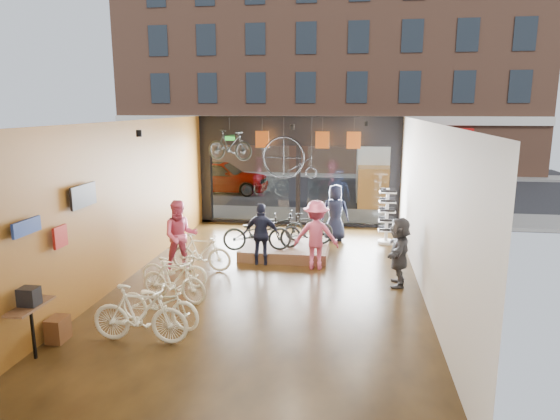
% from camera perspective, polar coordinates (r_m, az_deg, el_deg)
% --- Properties ---
extents(ground_plane, '(7.00, 12.00, 0.04)m').
position_cam_1_polar(ground_plane, '(12.14, -1.06, -8.25)').
color(ground_plane, black).
rests_on(ground_plane, ground).
extents(ceiling, '(7.00, 12.00, 0.04)m').
position_cam_1_polar(ceiling, '(11.40, -1.14, 10.19)').
color(ceiling, black).
rests_on(ceiling, ground).
extents(wall_left, '(0.04, 12.00, 3.80)m').
position_cam_1_polar(wall_left, '(12.67, -17.01, 1.09)').
color(wall_left, '#8D621C').
rests_on(wall_left, ground).
extents(wall_right, '(0.04, 12.00, 3.80)m').
position_cam_1_polar(wall_right, '(11.59, 16.34, 0.17)').
color(wall_right, beige).
rests_on(wall_right, ground).
extents(wall_back, '(7.00, 0.04, 3.80)m').
position_cam_1_polar(wall_back, '(5.98, -10.67, -10.42)').
color(wall_back, beige).
rests_on(wall_back, ground).
extents(storefront, '(7.00, 0.26, 3.80)m').
position_cam_1_polar(storefront, '(17.49, 2.11, 4.44)').
color(storefront, black).
rests_on(storefront, ground).
extents(exit_sign, '(0.35, 0.06, 0.18)m').
position_cam_1_polar(exit_sign, '(17.68, -5.74, 8.21)').
color(exit_sign, '#198C26').
rests_on(exit_sign, storefront).
extents(street_road, '(30.00, 18.00, 0.02)m').
position_cam_1_polar(street_road, '(26.64, 4.18, 2.82)').
color(street_road, black).
rests_on(street_road, ground).
extents(sidewalk_near, '(30.00, 2.40, 0.12)m').
position_cam_1_polar(sidewalk_near, '(18.98, 2.46, -0.61)').
color(sidewalk_near, slate).
rests_on(sidewalk_near, ground).
extents(sidewalk_far, '(30.00, 2.00, 0.12)m').
position_cam_1_polar(sidewalk_far, '(30.58, 4.73, 4.10)').
color(sidewalk_far, slate).
rests_on(sidewalk_far, ground).
extents(opposite_building, '(26.00, 5.00, 14.00)m').
position_cam_1_polar(opposite_building, '(32.92, 5.23, 16.75)').
color(opposite_building, brown).
rests_on(opposite_building, ground).
extents(street_car, '(4.73, 1.90, 1.61)m').
position_cam_1_polar(street_car, '(24.32, -6.92, 3.85)').
color(street_car, gray).
rests_on(street_car, street_road).
extents(box_truck, '(2.10, 6.30, 2.48)m').
position_cam_1_polar(box_truck, '(22.47, 11.44, 4.16)').
color(box_truck, silver).
rests_on(box_truck, street_road).
extents(floor_bike_1, '(1.78, 0.50, 1.07)m').
position_cam_1_polar(floor_bike_1, '(9.35, -15.71, -11.36)').
color(floor_bike_1, white).
rests_on(floor_bike_1, ground_plane).
extents(floor_bike_2, '(1.86, 1.03, 0.93)m').
position_cam_1_polar(floor_bike_2, '(9.93, -13.66, -10.28)').
color(floor_bike_2, white).
rests_on(floor_bike_2, ground_plane).
extents(floor_bike_3, '(1.66, 0.84, 0.96)m').
position_cam_1_polar(floor_bike_3, '(11.04, -12.05, -7.85)').
color(floor_bike_3, white).
rests_on(floor_bike_3, ground_plane).
extents(floor_bike_4, '(1.59, 0.58, 0.83)m').
position_cam_1_polar(floor_bike_4, '(11.94, -11.98, -6.65)').
color(floor_bike_4, white).
rests_on(floor_bike_4, ground_plane).
extents(floor_bike_5, '(1.61, 0.53, 0.96)m').
position_cam_1_polar(floor_bike_5, '(12.94, -9.01, -4.79)').
color(floor_bike_5, white).
rests_on(floor_bike_5, ground_plane).
extents(display_platform, '(2.40, 1.80, 0.30)m').
position_cam_1_polar(display_platform, '(14.12, 0.59, -4.61)').
color(display_platform, brown).
rests_on(display_platform, ground_plane).
extents(display_bike_left, '(1.94, 0.99, 0.97)m').
position_cam_1_polar(display_bike_left, '(13.48, -2.63, -2.62)').
color(display_bike_left, black).
rests_on(display_bike_left, display_platform).
extents(display_bike_mid, '(1.63, 1.18, 0.97)m').
position_cam_1_polar(display_bike_mid, '(13.86, 3.10, -2.22)').
color(display_bike_mid, black).
rests_on(display_bike_mid, display_platform).
extents(display_bike_right, '(1.64, 0.62, 0.85)m').
position_cam_1_polar(display_bike_right, '(14.51, -0.47, -1.80)').
color(display_bike_right, black).
rests_on(display_bike_right, display_platform).
extents(customer_1, '(1.09, 0.98, 1.83)m').
position_cam_1_polar(customer_1, '(12.88, -11.31, -2.92)').
color(customer_1, '#CC4C72').
rests_on(customer_1, ground_plane).
extents(customer_2, '(0.98, 0.44, 1.65)m').
position_cam_1_polar(customer_2, '(13.17, -2.10, -2.79)').
color(customer_2, '#161C33').
rests_on(customer_2, ground_plane).
extents(customer_3, '(1.17, 0.69, 1.79)m').
position_cam_1_polar(customer_3, '(12.83, 4.15, -2.87)').
color(customer_3, '#CC4C72').
rests_on(customer_3, ground_plane).
extents(customer_4, '(0.88, 0.58, 1.77)m').
position_cam_1_polar(customer_4, '(15.62, 6.32, -0.30)').
color(customer_4, '#161C33').
rests_on(customer_4, ground_plane).
extents(customer_5, '(0.65, 1.56, 1.63)m').
position_cam_1_polar(customer_5, '(11.97, 13.45, -4.65)').
color(customer_5, '#3F3F44').
rests_on(customer_5, ground_plane).
extents(sunglasses_rack, '(0.55, 0.47, 1.71)m').
position_cam_1_polar(sunglasses_rack, '(15.51, 12.11, -0.69)').
color(sunglasses_rack, white).
rests_on(sunglasses_rack, ground_plane).
extents(wall_merch, '(0.40, 2.40, 2.60)m').
position_cam_1_polar(wall_merch, '(9.78, -24.77, -6.22)').
color(wall_merch, navy).
rests_on(wall_merch, wall_left).
extents(penny_farthing, '(1.66, 0.06, 1.32)m').
position_cam_1_polar(penny_farthing, '(15.74, 1.42, 5.82)').
color(penny_farthing, black).
rests_on(penny_farthing, ceiling).
extents(hung_bike, '(1.64, 0.88, 0.95)m').
position_cam_1_polar(hung_bike, '(15.97, -5.75, 7.38)').
color(hung_bike, black).
rests_on(hung_bike, ceiling).
extents(jersey_left, '(0.45, 0.03, 0.55)m').
position_cam_1_polar(jersey_left, '(16.75, -2.05, 8.07)').
color(jersey_left, '#CC5919').
rests_on(jersey_left, ceiling).
extents(jersey_mid, '(0.45, 0.03, 0.55)m').
position_cam_1_polar(jersey_mid, '(16.51, 4.86, 7.98)').
color(jersey_mid, '#CC5919').
rests_on(jersey_mid, ceiling).
extents(jersey_right, '(0.45, 0.03, 0.55)m').
position_cam_1_polar(jersey_right, '(16.48, 8.42, 7.89)').
color(jersey_right, '#CC5919').
rests_on(jersey_right, ceiling).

